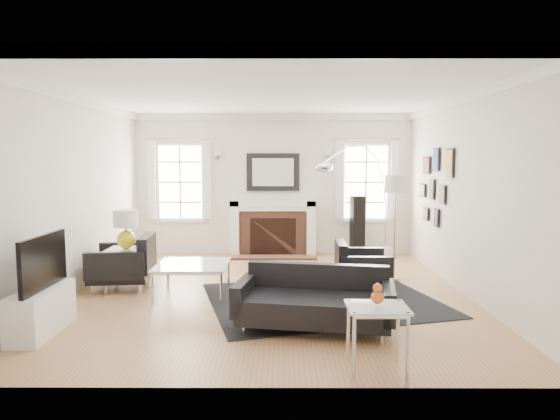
{
  "coord_description": "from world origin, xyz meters",
  "views": [
    {
      "loc": [
        0.18,
        -6.99,
        1.89
      ],
      "look_at": [
        0.15,
        0.3,
        1.16
      ],
      "focal_mm": 32.0,
      "sensor_mm": 36.0,
      "label": 1
    }
  ],
  "objects_px": {
    "armchair_right": "(359,267)",
    "gourd_lamp": "(126,226)",
    "arc_floor_lamp": "(357,197)",
    "sofa": "(315,302)",
    "coffee_table": "(193,266)",
    "fireplace": "(273,228)",
    "armchair_left": "(126,264)"
  },
  "relations": [
    {
      "from": "gourd_lamp",
      "to": "arc_floor_lamp",
      "type": "relative_size",
      "value": 0.25
    },
    {
      "from": "fireplace",
      "to": "coffee_table",
      "type": "height_order",
      "value": "fireplace"
    },
    {
      "from": "armchair_left",
      "to": "coffee_table",
      "type": "xyz_separation_m",
      "value": [
        1.05,
        -0.38,
        0.05
      ]
    },
    {
      "from": "arc_floor_lamp",
      "to": "armchair_right",
      "type": "bearing_deg",
      "value": -97.0
    },
    {
      "from": "armchair_left",
      "to": "arc_floor_lamp",
      "type": "xyz_separation_m",
      "value": [
        3.68,
        1.81,
        0.85
      ]
    },
    {
      "from": "fireplace",
      "to": "armchair_left",
      "type": "xyz_separation_m",
      "value": [
        -2.13,
        -2.52,
        -0.18
      ]
    },
    {
      "from": "armchair_left",
      "to": "arc_floor_lamp",
      "type": "relative_size",
      "value": 0.46
    },
    {
      "from": "armchair_right",
      "to": "coffee_table",
      "type": "xyz_separation_m",
      "value": [
        -2.4,
        -0.38,
        0.09
      ]
    },
    {
      "from": "sofa",
      "to": "coffee_table",
      "type": "relative_size",
      "value": 1.86
    },
    {
      "from": "fireplace",
      "to": "arc_floor_lamp",
      "type": "bearing_deg",
      "value": -24.44
    },
    {
      "from": "sofa",
      "to": "coffee_table",
      "type": "distance_m",
      "value": 2.17
    },
    {
      "from": "armchair_right",
      "to": "coffee_table",
      "type": "distance_m",
      "value": 2.44
    },
    {
      "from": "fireplace",
      "to": "gourd_lamp",
      "type": "relative_size",
      "value": 3.0
    },
    {
      "from": "fireplace",
      "to": "gourd_lamp",
      "type": "bearing_deg",
      "value": -128.3
    },
    {
      "from": "armchair_left",
      "to": "armchair_right",
      "type": "relative_size",
      "value": 1.2
    },
    {
      "from": "armchair_right",
      "to": "sofa",
      "type": "bearing_deg",
      "value": -113.18
    },
    {
      "from": "armchair_left",
      "to": "coffee_table",
      "type": "distance_m",
      "value": 1.12
    },
    {
      "from": "armchair_left",
      "to": "arc_floor_lamp",
      "type": "bearing_deg",
      "value": 26.23
    },
    {
      "from": "armchair_left",
      "to": "armchair_right",
      "type": "distance_m",
      "value": 3.46
    },
    {
      "from": "fireplace",
      "to": "sofa",
      "type": "height_order",
      "value": "fireplace"
    },
    {
      "from": "gourd_lamp",
      "to": "armchair_left",
      "type": "bearing_deg",
      "value": 112.91
    },
    {
      "from": "fireplace",
      "to": "gourd_lamp",
      "type": "distance_m",
      "value": 3.38
    },
    {
      "from": "armchair_left",
      "to": "sofa",
      "type": "bearing_deg",
      "value": -33.88
    },
    {
      "from": "armchair_right",
      "to": "gourd_lamp",
      "type": "distance_m",
      "value": 3.46
    },
    {
      "from": "armchair_left",
      "to": "gourd_lamp",
      "type": "xyz_separation_m",
      "value": [
        0.05,
        -0.12,
        0.57
      ]
    },
    {
      "from": "sofa",
      "to": "armchair_left",
      "type": "distance_m",
      "value": 3.23
    },
    {
      "from": "coffee_table",
      "to": "arc_floor_lamp",
      "type": "relative_size",
      "value": 0.44
    },
    {
      "from": "sofa",
      "to": "armchair_right",
      "type": "bearing_deg",
      "value": 66.82
    },
    {
      "from": "fireplace",
      "to": "arc_floor_lamp",
      "type": "xyz_separation_m",
      "value": [
        1.54,
        -0.7,
        0.67
      ]
    },
    {
      "from": "gourd_lamp",
      "to": "armchair_right",
      "type": "bearing_deg",
      "value": 2.2
    },
    {
      "from": "gourd_lamp",
      "to": "arc_floor_lamp",
      "type": "height_order",
      "value": "arc_floor_lamp"
    },
    {
      "from": "sofa",
      "to": "armchair_left",
      "type": "relative_size",
      "value": 1.79
    }
  ]
}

